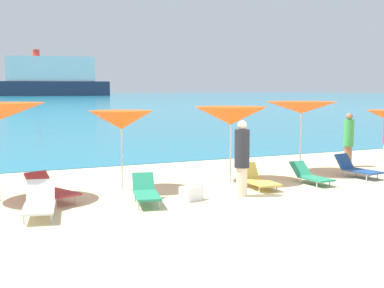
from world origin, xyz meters
TOP-DOWN VIEW (x-y plane):
  - ground_plane at (0.00, 10.00)m, footprint 50.00×100.00m
  - umbrella_3 at (-3.03, 3.21)m, footprint 1.75×1.75m
  - umbrella_4 at (0.21, 3.06)m, footprint 2.20×2.20m
  - umbrella_5 at (3.00, 3.42)m, footprint 2.37×2.37m
  - lounge_chair_0 at (-5.01, 2.50)m, footprint 1.17×1.63m
  - lounge_chair_6 at (-3.02, 1.38)m, footprint 0.86×1.55m
  - lounge_chair_7 at (0.41, 1.91)m, footprint 0.68×1.51m
  - lounge_chair_9 at (2.15, 1.79)m, footprint 0.57×1.44m
  - lounge_chair_10 at (4.13, 2.08)m, footprint 0.75×1.53m
  - lounge_chair_11 at (-5.49, 1.17)m, footprint 0.91×1.57m
  - beachgoer_2 at (-0.53, 1.15)m, footprint 0.38×0.38m
  - beachgoer_3 at (5.41, 3.88)m, footprint 0.35×0.35m
  - cooler_box at (-1.88, 1.27)m, footprint 0.59×0.50m
  - cruise_ship at (33.70, 228.54)m, footprint 52.61×20.01m

SIDE VIEW (x-z plane):
  - ground_plane at x=0.00m, z-range -0.30..0.00m
  - cooler_box at x=-1.88m, z-range 0.00..0.34m
  - lounge_chair_7 at x=0.41m, z-range -0.07..0.55m
  - lounge_chair_9 at x=2.15m, z-range -0.04..0.54m
  - lounge_chair_10 at x=4.13m, z-range -0.05..0.62m
  - lounge_chair_6 at x=-3.02m, z-range -0.03..0.62m
  - lounge_chair_11 at x=-5.49m, z-range -0.05..0.65m
  - lounge_chair_0 at x=-5.01m, z-range -0.02..0.65m
  - beachgoer_3 at x=5.41m, z-range 0.06..1.94m
  - beachgoer_2 at x=-0.53m, z-range 0.05..1.98m
  - umbrella_3 at x=-3.03m, z-range 0.82..2.95m
  - umbrella_4 at x=0.21m, z-range 0.84..3.03m
  - umbrella_5 at x=3.00m, z-range 0.96..3.28m
  - cruise_ship at x=33.70m, z-range -2.48..18.27m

